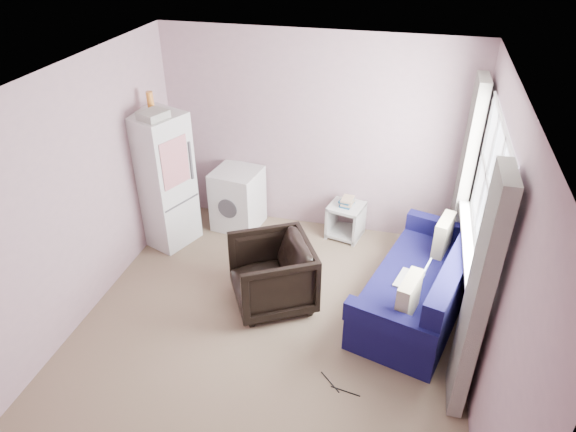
# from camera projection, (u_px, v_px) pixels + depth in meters

# --- Properties ---
(room) EXTENTS (3.84, 4.24, 2.54)m
(room) POSITION_uv_depth(u_px,v_px,m) (268.00, 225.00, 4.50)
(room) COLOR #7B6651
(room) RESTS_ON ground
(armchair) EXTENTS (1.04, 1.06, 0.82)m
(armchair) POSITION_uv_depth(u_px,v_px,m) (272.00, 271.00, 5.32)
(armchair) COLOR black
(armchair) RESTS_ON ground
(fridge) EXTENTS (0.74, 0.74, 1.89)m
(fridge) POSITION_uv_depth(u_px,v_px,m) (163.00, 180.00, 6.12)
(fridge) COLOR silver
(fridge) RESTS_ON ground
(washing_machine) EXTENTS (0.63, 0.63, 0.79)m
(washing_machine) POSITION_uv_depth(u_px,v_px,m) (238.00, 197.00, 6.63)
(washing_machine) COLOR silver
(washing_machine) RESTS_ON ground
(side_table) EXTENTS (0.49, 0.49, 0.56)m
(side_table) POSITION_uv_depth(u_px,v_px,m) (346.00, 218.00, 6.49)
(side_table) COLOR #B5B3B0
(side_table) RESTS_ON ground
(sofa) EXTENTS (1.35, 2.07, 0.85)m
(sofa) POSITION_uv_depth(u_px,v_px,m) (424.00, 287.00, 5.25)
(sofa) COLOR #100F45
(sofa) RESTS_ON ground
(window_dressing) EXTENTS (0.17, 2.62, 2.18)m
(window_dressing) POSITION_uv_depth(u_px,v_px,m) (471.00, 225.00, 4.79)
(window_dressing) COLOR white
(window_dressing) RESTS_ON ground
(floor_cables) EXTENTS (0.38, 0.20, 0.01)m
(floor_cables) POSITION_uv_depth(u_px,v_px,m) (338.00, 387.00, 4.55)
(floor_cables) COLOR black
(floor_cables) RESTS_ON ground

